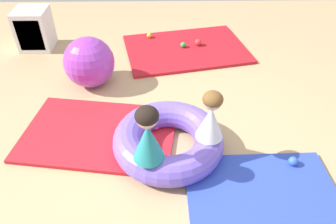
{
  "coord_description": "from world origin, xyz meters",
  "views": [
    {
      "loc": [
        -0.07,
        -2.11,
        2.24
      ],
      "look_at": [
        -0.04,
        0.24,
        0.31
      ],
      "focal_mm": 34.24,
      "sensor_mm": 36.0,
      "label": 1
    }
  ],
  "objects_px": {
    "inflatable_cushion": "(168,140)",
    "child_in_white": "(211,116)",
    "exercise_ball_large": "(89,62)",
    "play_ball_blue": "(293,161)",
    "storage_cube": "(34,30)",
    "child_in_teal": "(148,134)",
    "play_ball_green": "(183,45)",
    "play_ball_yellow": "(149,35)",
    "play_ball_pink": "(155,125)",
    "play_ball_red": "(198,42)"
  },
  "relations": [
    {
      "from": "inflatable_cushion",
      "to": "play_ball_green",
      "type": "distance_m",
      "value": 2.03
    },
    {
      "from": "play_ball_yellow",
      "to": "play_ball_blue",
      "type": "xyz_separation_m",
      "value": [
        1.37,
        -2.56,
        0.0
      ]
    },
    {
      "from": "inflatable_cushion",
      "to": "play_ball_green",
      "type": "height_order",
      "value": "inflatable_cushion"
    },
    {
      "from": "play_ball_blue",
      "to": "play_ball_green",
      "type": "bearing_deg",
      "value": 111.18
    },
    {
      "from": "inflatable_cushion",
      "to": "play_ball_green",
      "type": "relative_size",
      "value": 13.67
    },
    {
      "from": "storage_cube",
      "to": "play_ball_yellow",
      "type": "bearing_deg",
      "value": 7.63
    },
    {
      "from": "child_in_teal",
      "to": "play_ball_red",
      "type": "relative_size",
      "value": 5.36
    },
    {
      "from": "play_ball_red",
      "to": "play_ball_green",
      "type": "distance_m",
      "value": 0.23
    },
    {
      "from": "exercise_ball_large",
      "to": "storage_cube",
      "type": "xyz_separation_m",
      "value": [
        -0.95,
        0.95,
        -0.02
      ]
    },
    {
      "from": "play_ball_pink",
      "to": "storage_cube",
      "type": "distance_m",
      "value": 2.54
    },
    {
      "from": "play_ball_pink",
      "to": "play_ball_yellow",
      "type": "relative_size",
      "value": 1.35
    },
    {
      "from": "play_ball_blue",
      "to": "storage_cube",
      "type": "distance_m",
      "value": 3.8
    },
    {
      "from": "play_ball_green",
      "to": "storage_cube",
      "type": "height_order",
      "value": "storage_cube"
    },
    {
      "from": "child_in_white",
      "to": "play_ball_red",
      "type": "bearing_deg",
      "value": 28.79
    },
    {
      "from": "child_in_teal",
      "to": "child_in_white",
      "type": "xyz_separation_m",
      "value": [
        0.53,
        0.24,
        -0.02
      ]
    },
    {
      "from": "child_in_white",
      "to": "play_ball_yellow",
      "type": "height_order",
      "value": "child_in_white"
    },
    {
      "from": "child_in_teal",
      "to": "exercise_ball_large",
      "type": "height_order",
      "value": "child_in_teal"
    },
    {
      "from": "child_in_teal",
      "to": "play_ball_green",
      "type": "bearing_deg",
      "value": -100.6
    },
    {
      "from": "play_ball_yellow",
      "to": "play_ball_blue",
      "type": "distance_m",
      "value": 2.9
    },
    {
      "from": "play_ball_yellow",
      "to": "exercise_ball_large",
      "type": "distance_m",
      "value": 1.36
    },
    {
      "from": "play_ball_green",
      "to": "play_ball_blue",
      "type": "xyz_separation_m",
      "value": [
        0.87,
        -2.24,
        0.0
      ]
    },
    {
      "from": "play_ball_green",
      "to": "child_in_white",
      "type": "bearing_deg",
      "value": -86.96
    },
    {
      "from": "play_ball_green",
      "to": "play_ball_blue",
      "type": "height_order",
      "value": "play_ball_blue"
    },
    {
      "from": "inflatable_cushion",
      "to": "play_ball_green",
      "type": "xyz_separation_m",
      "value": [
        0.25,
        2.01,
        -0.06
      ]
    },
    {
      "from": "child_in_teal",
      "to": "storage_cube",
      "type": "relative_size",
      "value": 0.92
    },
    {
      "from": "play_ball_pink",
      "to": "play_ball_green",
      "type": "xyz_separation_m",
      "value": [
        0.38,
        1.74,
        -0.01
      ]
    },
    {
      "from": "play_ball_blue",
      "to": "child_in_teal",
      "type": "bearing_deg",
      "value": -175.54
    },
    {
      "from": "inflatable_cushion",
      "to": "play_ball_blue",
      "type": "relative_size",
      "value": 12.43
    },
    {
      "from": "play_ball_pink",
      "to": "storage_cube",
      "type": "height_order",
      "value": "storage_cube"
    },
    {
      "from": "child_in_teal",
      "to": "play_ball_pink",
      "type": "xyz_separation_m",
      "value": [
        0.04,
        0.6,
        -0.43
      ]
    },
    {
      "from": "play_ball_pink",
      "to": "exercise_ball_large",
      "type": "xyz_separation_m",
      "value": [
        -0.79,
        0.89,
        0.21
      ]
    },
    {
      "from": "play_ball_green",
      "to": "inflatable_cushion",
      "type": "bearing_deg",
      "value": -97.0
    },
    {
      "from": "play_ball_red",
      "to": "storage_cube",
      "type": "bearing_deg",
      "value": 178.95
    },
    {
      "from": "inflatable_cushion",
      "to": "child_in_teal",
      "type": "xyz_separation_m",
      "value": [
        -0.17,
        -0.33,
        0.39
      ]
    },
    {
      "from": "play_ball_blue",
      "to": "exercise_ball_large",
      "type": "relative_size",
      "value": 0.14
    },
    {
      "from": "play_ball_blue",
      "to": "child_in_white",
      "type": "bearing_deg",
      "value": 169.54
    },
    {
      "from": "play_ball_red",
      "to": "play_ball_blue",
      "type": "distance_m",
      "value": 2.39
    },
    {
      "from": "exercise_ball_large",
      "to": "storage_cube",
      "type": "bearing_deg",
      "value": 135.01
    },
    {
      "from": "child_in_white",
      "to": "exercise_ball_large",
      "type": "distance_m",
      "value": 1.8
    },
    {
      "from": "child_in_white",
      "to": "play_ball_blue",
      "type": "xyz_separation_m",
      "value": [
        0.76,
        -0.14,
        -0.42
      ]
    },
    {
      "from": "child_in_white",
      "to": "exercise_ball_large",
      "type": "relative_size",
      "value": 0.79
    },
    {
      "from": "play_ball_yellow",
      "to": "storage_cube",
      "type": "bearing_deg",
      "value": -172.37
    },
    {
      "from": "child_in_white",
      "to": "storage_cube",
      "type": "distance_m",
      "value": 3.14
    },
    {
      "from": "exercise_ball_large",
      "to": "play_ball_red",
      "type": "bearing_deg",
      "value": 33.15
    },
    {
      "from": "child_in_teal",
      "to": "play_ball_yellow",
      "type": "relative_size",
      "value": 6.92
    },
    {
      "from": "play_ball_pink",
      "to": "play_ball_green",
      "type": "distance_m",
      "value": 1.78
    },
    {
      "from": "child_in_teal",
      "to": "child_in_white",
      "type": "bearing_deg",
      "value": -156.06
    },
    {
      "from": "child_in_teal",
      "to": "storage_cube",
      "type": "xyz_separation_m",
      "value": [
        -1.7,
        2.44,
        -0.24
      ]
    },
    {
      "from": "inflatable_cushion",
      "to": "play_ball_red",
      "type": "xyz_separation_m",
      "value": [
        0.47,
        2.07,
        -0.05
      ]
    },
    {
      "from": "inflatable_cushion",
      "to": "child_in_white",
      "type": "bearing_deg",
      "value": -14.26
    }
  ]
}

